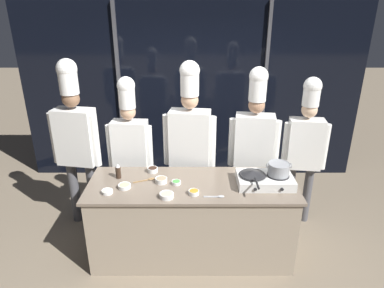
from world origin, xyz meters
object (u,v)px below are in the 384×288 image
(prep_bowl_noodles, at_px, (107,191))
(chef_sous, at_px, (130,144))
(stock_pot, at_px, (279,169))
(chef_apprentice, at_px, (305,142))
(prep_bowl_scallions, at_px, (176,182))
(prep_bowl_mushrooms, at_px, (161,180))
(frying_pan, at_px, (253,173))
(serving_spoon_solid, at_px, (218,197))
(serving_spoon_slotted, at_px, (148,179))
(prep_bowl_shrimp, at_px, (167,195))
(chef_line, at_px, (190,137))
(prep_bowl_carrots, at_px, (194,192))
(prep_bowl_soy_glaze, at_px, (153,169))
(prep_bowl_ginger, at_px, (124,186))
(chef_head, at_px, (76,135))
(squeeze_bottle_soy, at_px, (118,171))
(portable_stove, at_px, (265,180))
(chef_pastry, at_px, (254,140))

(prep_bowl_noodles, distance_m, chef_sous, 0.86)
(stock_pot, distance_m, chef_apprentice, 0.81)
(prep_bowl_scallions, relative_size, prep_bowl_mushrooms, 0.78)
(stock_pot, bearing_deg, frying_pan, -179.01)
(serving_spoon_solid, relative_size, chef_sous, 0.11)
(serving_spoon_slotted, bearing_deg, prep_bowl_scallions, -15.65)
(prep_bowl_shrimp, bearing_deg, chef_line, 75.89)
(prep_bowl_carrots, bearing_deg, prep_bowl_soy_glaze, 133.34)
(frying_pan, relative_size, chef_sous, 0.26)
(serving_spoon_slotted, bearing_deg, chef_sous, 115.73)
(serving_spoon_slotted, bearing_deg, chef_line, 49.71)
(prep_bowl_mushrooms, bearing_deg, chef_line, 62.65)
(prep_bowl_ginger, bearing_deg, prep_bowl_carrots, -10.14)
(prep_bowl_ginger, height_order, chef_line, chef_line)
(serving_spoon_solid, relative_size, chef_head, 0.10)
(frying_pan, height_order, prep_bowl_noodles, frying_pan)
(squeeze_bottle_soy, height_order, serving_spoon_solid, squeeze_bottle_soy)
(squeeze_bottle_soy, xyz_separation_m, chef_head, (-0.58, 0.49, 0.23))
(squeeze_bottle_soy, distance_m, chef_line, 0.93)
(prep_bowl_shrimp, distance_m, serving_spoon_slotted, 0.42)
(frying_pan, xyz_separation_m, prep_bowl_scallions, (-0.80, 0.01, -0.11))
(chef_sous, bearing_deg, squeeze_bottle_soy, 88.92)
(squeeze_bottle_soy, height_order, prep_bowl_shrimp, squeeze_bottle_soy)
(prep_bowl_scallions, bearing_deg, stock_pot, -0.04)
(stock_pot, bearing_deg, chef_head, 164.62)
(squeeze_bottle_soy, distance_m, prep_bowl_noodles, 0.33)
(serving_spoon_solid, bearing_deg, prep_bowl_mushrooms, 152.85)
(prep_bowl_scallions, bearing_deg, portable_stove, -0.06)
(prep_bowl_carrots, bearing_deg, chef_line, 93.13)
(prep_bowl_mushrooms, height_order, prep_bowl_shrimp, prep_bowl_mushrooms)
(prep_bowl_soy_glaze, bearing_deg, chef_pastry, 17.65)
(prep_bowl_mushrooms, bearing_deg, prep_bowl_ginger, -162.76)
(prep_bowl_scallions, bearing_deg, squeeze_bottle_soy, 167.81)
(prep_bowl_noodles, relative_size, serving_spoon_slotted, 0.49)
(portable_stove, xyz_separation_m, prep_bowl_shrimp, (-1.01, -0.27, -0.03))
(prep_bowl_soy_glaze, relative_size, prep_bowl_noodles, 1.05)
(portable_stove, xyz_separation_m, prep_bowl_carrots, (-0.75, -0.21, -0.03))
(portable_stove, xyz_separation_m, chef_head, (-2.15, 0.63, 0.25))
(prep_bowl_noodles, bearing_deg, prep_bowl_scallions, 15.28)
(prep_bowl_scallions, height_order, chef_apprentice, chef_apprentice)
(chef_apprentice, bearing_deg, chef_pastry, 6.88)
(prep_bowl_mushrooms, xyz_separation_m, prep_bowl_ginger, (-0.37, -0.11, -0.01))
(prep_bowl_carrots, distance_m, chef_head, 1.66)
(chef_pastry, bearing_deg, prep_bowl_shrimp, 51.53)
(prep_bowl_carrots, height_order, serving_spoon_slotted, prep_bowl_carrots)
(prep_bowl_shrimp, bearing_deg, prep_bowl_noodles, 172.32)
(prep_bowl_carrots, height_order, serving_spoon_solid, prep_bowl_carrots)
(squeeze_bottle_soy, distance_m, serving_spoon_solid, 1.13)
(frying_pan, distance_m, prep_bowl_ginger, 1.33)
(prep_bowl_carrots, height_order, chef_sous, chef_sous)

